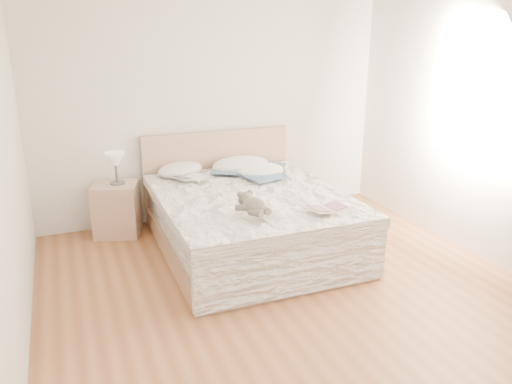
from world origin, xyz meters
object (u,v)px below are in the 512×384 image
bed (248,218)px  teddy_bear (255,213)px  nightstand (117,209)px  table_lamp (116,161)px  childrens_book (327,209)px  photo_book (189,178)px

bed → teddy_bear: (-0.22, -0.73, 0.34)m
nightstand → table_lamp: size_ratio=1.67×
childrens_book → nightstand: bearing=127.2°
bed → photo_book: bed is taller
bed → childrens_book: bed is taller
photo_book → childrens_book: (0.87, -1.34, 0.00)m
bed → photo_book: size_ratio=6.65×
nightstand → table_lamp: (0.03, -0.01, 0.52)m
nightstand → teddy_bear: size_ratio=1.81×
nightstand → photo_book: photo_book is taller
bed → table_lamp: bed is taller
bed → teddy_bear: bed is taller
nightstand → photo_book: 0.86m
table_lamp → teddy_bear: 1.81m
table_lamp → teddy_bear: (0.93, -1.55, -0.15)m
photo_book → table_lamp: bearing=129.2°
table_lamp → photo_book: 0.77m
table_lamp → photo_book: size_ratio=1.04×
bed → teddy_bear: 0.84m
bed → nightstand: 1.43m
bed → nightstand: bed is taller
childrens_book → teddy_bear: (-0.63, 0.09, 0.02)m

